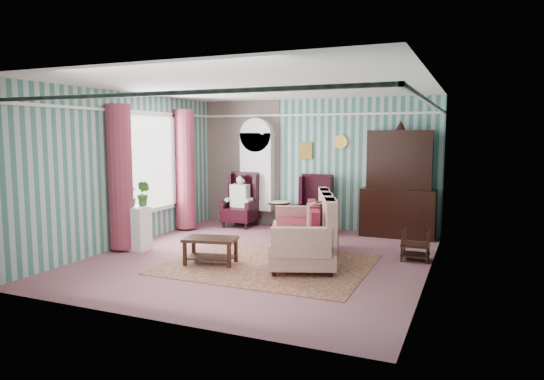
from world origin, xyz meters
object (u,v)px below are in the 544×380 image
at_px(wingback_right, 313,204).
at_px(coffee_table, 211,251).
at_px(bookcase, 257,177).
at_px(round_side_table, 279,215).
at_px(plant_stand, 134,228).
at_px(seated_woman, 240,201).
at_px(sofa, 301,230).
at_px(dresser_hutch, 399,180).
at_px(wingback_left, 240,200).
at_px(floral_armchair, 310,227).
at_px(nest_table, 415,245).

bearing_deg(wingback_right, coffee_table, -103.22).
distance_m(bookcase, round_side_table, 1.07).
relative_size(wingback_right, plant_stand, 1.56).
relative_size(seated_woman, sofa, 0.52).
distance_m(bookcase, dresser_hutch, 3.25).
bearing_deg(wingback_left, coffee_table, -71.78).
bearing_deg(floral_armchair, dresser_hutch, -6.93).
relative_size(seated_woman, plant_stand, 1.47).
relative_size(seated_woman, round_side_table, 1.97).
bearing_deg(dresser_hutch, nest_table, -72.61).
relative_size(wingback_left, wingback_right, 1.00).
xyz_separation_m(dresser_hutch, wingback_right, (-1.75, -0.27, -0.55)).
height_order(dresser_hutch, plant_stand, dresser_hutch).
xyz_separation_m(wingback_left, nest_table, (4.07, -1.55, -0.35)).
distance_m(round_side_table, sofa, 2.78).
height_order(wingback_right, round_side_table, wingback_right).
relative_size(round_side_table, floral_armchair, 0.61).
bearing_deg(floral_armchair, bookcase, 65.11).
height_order(wingback_right, coffee_table, wingback_right).
relative_size(sofa, floral_armchair, 2.31).
height_order(seated_woman, plant_stand, seated_woman).
relative_size(nest_table, coffee_table, 0.64).
xyz_separation_m(round_side_table, sofa, (1.38, -2.40, 0.22)).
bearing_deg(bookcase, sofa, -52.43).
height_order(wingback_left, wingback_right, same).
relative_size(dresser_hutch, wingback_left, 1.89).
height_order(wingback_left, plant_stand, wingback_left).
relative_size(sofa, coffee_table, 2.72).
distance_m(wingback_right, sofa, 2.31).
xyz_separation_m(seated_woman, sofa, (2.28, -2.25, -0.07)).
xyz_separation_m(dresser_hutch, wingback_left, (-3.50, -0.27, -0.55)).
height_order(nest_table, coffee_table, nest_table).
height_order(bookcase, round_side_table, bookcase).
height_order(bookcase, seated_woman, bookcase).
xyz_separation_m(round_side_table, coffee_table, (0.12, -3.25, -0.08)).
bearing_deg(sofa, wingback_right, -7.36).
height_order(bookcase, dresser_hutch, dresser_hutch).
height_order(nest_table, sofa, sofa).
distance_m(wingback_left, wingback_right, 1.75).
bearing_deg(dresser_hutch, wingback_left, -175.59).
bearing_deg(coffee_table, wingback_right, 76.78).
distance_m(plant_stand, coffee_table, 1.86).
distance_m(sofa, coffee_table, 1.55).
xyz_separation_m(bookcase, plant_stand, (-1.05, -3.14, -0.72)).
xyz_separation_m(wingback_left, seated_woman, (0.00, 0.00, -0.04)).
xyz_separation_m(wingback_right, seated_woman, (-1.75, 0.00, -0.04)).
bearing_deg(bookcase, round_side_table, -20.27).
xyz_separation_m(bookcase, wingback_left, (-0.25, -0.39, -0.50)).
distance_m(round_side_table, coffee_table, 3.26).
relative_size(dresser_hutch, floral_armchair, 2.39).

